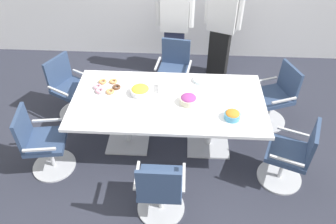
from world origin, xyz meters
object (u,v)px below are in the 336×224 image
conference_table (168,108)px  office_chair_1 (174,73)px  snack_bowl_chips_yellow (140,90)px  donut_platter (107,87)px  office_chair_3 (43,145)px  person_standing_1 (222,25)px  office_chair_0 (275,99)px  plate_stack (201,80)px  person_standing_0 (175,25)px  office_chair_2 (70,91)px  snack_bowl_chips_orange (232,115)px  snack_bowl_candy_mix (189,99)px  napkin_pile (166,87)px  office_chair_5 (291,157)px  office_chair_4 (160,191)px

conference_table → office_chair_1: office_chair_1 is taller
snack_bowl_chips_yellow → conference_table: bearing=-16.3°
snack_bowl_chips_yellow → donut_platter: size_ratio=0.70×
office_chair_3 → person_standing_1: bearing=126.7°
office_chair_0 → plate_stack: 1.14m
plate_stack → person_standing_0: bearing=107.4°
office_chair_2 → snack_bowl_chips_orange: size_ratio=4.96×
conference_table → plate_stack: plate_stack is taller
office_chair_2 → plate_stack: office_chair_2 is taller
snack_bowl_candy_mix → person_standing_0: bearing=97.7°
office_chair_3 → donut_platter: 1.06m
napkin_pile → donut_platter: bearing=179.8°
conference_table → person_standing_0: person_standing_0 is taller
person_standing_0 → snack_bowl_candy_mix: (0.24, -1.77, -0.10)m
office_chair_2 → office_chair_3: 1.08m
conference_table → snack_bowl_candy_mix: size_ratio=11.40×
office_chair_1 → plate_stack: size_ratio=4.30×
office_chair_5 → person_standing_0: person_standing_0 is taller
conference_table → snack_bowl_chips_orange: 0.84m
office_chair_5 → donut_platter: bearing=92.3°
office_chair_1 → office_chair_2: (-1.50, -0.54, 0.00)m
office_chair_5 → office_chair_1: bearing=61.7°
office_chair_4 → napkin_pile: 1.36m
donut_platter → person_standing_1: bearing=44.0°
office_chair_5 → office_chair_2: bearing=89.9°
person_standing_0 → office_chair_4: bearing=92.7°
snack_bowl_chips_orange → plate_stack: (-0.34, 0.72, -0.03)m
office_chair_5 → snack_bowl_chips_yellow: (-1.82, 0.66, 0.40)m
office_chair_4 → office_chair_2: bearing=131.0°
snack_bowl_chips_orange → napkin_pile: 0.94m
person_standing_1 → conference_table: bearing=86.9°
snack_bowl_chips_orange → office_chair_5: bearing=-19.9°
office_chair_0 → office_chair_2: bearing=68.9°
office_chair_0 → office_chair_3: size_ratio=1.00×
office_chair_0 → person_standing_1: 1.49m
office_chair_1 → office_chair_4: same height
office_chair_3 → office_chair_4: (1.47, -0.58, 0.00)m
office_chair_2 → donut_platter: (0.66, -0.36, 0.36)m
office_chair_4 → snack_bowl_chips_orange: office_chair_4 is taller
office_chair_0 → napkin_pile: 1.61m
snack_bowl_chips_yellow → donut_platter: 0.46m
snack_bowl_candy_mix → plate_stack: snack_bowl_candy_mix is taller
office_chair_4 → person_standing_0: bearing=89.3°
person_standing_0 → snack_bowl_chips_yellow: bearing=80.6°
office_chair_4 → snack_bowl_chips_orange: (0.78, 0.80, 0.40)m
office_chair_5 → snack_bowl_candy_mix: office_chair_5 is taller
office_chair_4 → donut_platter: (-0.78, 1.31, 0.36)m
snack_bowl_candy_mix → donut_platter: bearing=166.6°
office_chair_4 → plate_stack: 1.63m
office_chair_1 → donut_platter: office_chair_1 is taller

